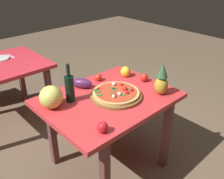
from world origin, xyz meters
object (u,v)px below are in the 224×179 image
at_px(pizza_board, 116,95).
at_px(knife_utensil, 11,56).
at_px(eggplant, 82,83).
at_px(pizza, 116,93).
at_px(melon, 51,97).
at_px(tomato_beside_pepper, 144,77).
at_px(tomato_at_corner, 98,77).
at_px(bell_pepper, 126,72).
at_px(tomato_near_board, 103,127).
at_px(display_table, 108,107).
at_px(pineapple_left, 162,80).
at_px(wine_bottle, 70,88).

height_order(pizza_board, knife_utensil, pizza_board).
bearing_deg(eggplant, pizza, -71.04).
bearing_deg(eggplant, melon, -163.59).
height_order(tomato_beside_pepper, tomato_at_corner, tomato_beside_pepper).
bearing_deg(tomato_at_corner, bell_pepper, -22.91).
height_order(tomato_near_board, tomato_at_corner, tomato_near_board).
height_order(display_table, pizza_board, pizza_board).
bearing_deg(display_table, tomato_at_corner, 64.92).
bearing_deg(tomato_beside_pepper, pineapple_left, -107.93).
distance_m(display_table, wine_bottle, 0.39).
xyz_separation_m(pineapple_left, eggplant, (-0.43, 0.56, -0.08)).
bearing_deg(knife_utensil, pizza_board, -85.65).
xyz_separation_m(pineapple_left, tomato_near_board, (-0.72, -0.06, -0.09)).
xyz_separation_m(pizza, melon, (-0.49, 0.23, 0.05)).
height_order(melon, knife_utensil, melon).
distance_m(display_table, pineapple_left, 0.51).
bearing_deg(eggplant, pizza_board, -71.32).
xyz_separation_m(eggplant, tomato_at_corner, (0.20, 0.01, -0.01)).
bearing_deg(pizza, knife_utensil, 99.39).
bearing_deg(eggplant, display_table, -77.54).
distance_m(tomato_near_board, tomato_at_corner, 0.80).
bearing_deg(knife_utensil, melon, -104.72).
bearing_deg(wine_bottle, tomato_beside_pepper, -13.26).
distance_m(pineapple_left, melon, 0.93).
distance_m(tomato_near_board, tomato_beside_pepper, 0.87).
xyz_separation_m(tomato_near_board, tomato_beside_pepper, (0.81, 0.33, 0.00)).
relative_size(tomato_near_board, tomato_at_corner, 1.14).
relative_size(bell_pepper, tomato_beside_pepper, 1.38).
relative_size(pizza, tomato_at_corner, 5.79).
bearing_deg(display_table, eggplant, 102.46).
bearing_deg(tomato_near_board, knife_utensil, 85.55).
bearing_deg(tomato_beside_pepper, eggplant, 150.02).
bearing_deg(tomato_at_corner, wine_bottle, -161.78).
height_order(melon, tomato_at_corner, melon).
xyz_separation_m(bell_pepper, knife_utensil, (-0.61, 1.33, -0.05)).
bearing_deg(pineapple_left, pizza, 144.83).
bearing_deg(eggplant, tomato_beside_pepper, -29.98).
bearing_deg(knife_utensil, wine_bottle, -97.75).
height_order(wine_bottle, tomato_at_corner, wine_bottle).
height_order(pizza, knife_utensil, pizza).
bearing_deg(tomato_beside_pepper, pizza_board, -175.02).
distance_m(pineapple_left, bell_pepper, 0.47).
bearing_deg(pizza_board, knife_utensil, 99.31).
xyz_separation_m(pizza, bell_pepper, (0.35, 0.24, 0.01)).
xyz_separation_m(display_table, tomato_at_corner, (0.14, 0.30, 0.14)).
bearing_deg(eggplant, wine_bottle, -148.72).
bearing_deg(eggplant, tomato_near_board, -114.77).
relative_size(pineapple_left, tomato_at_corner, 4.17).
relative_size(bell_pepper, knife_utensil, 0.61).
bearing_deg(melon, pizza, -24.79).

